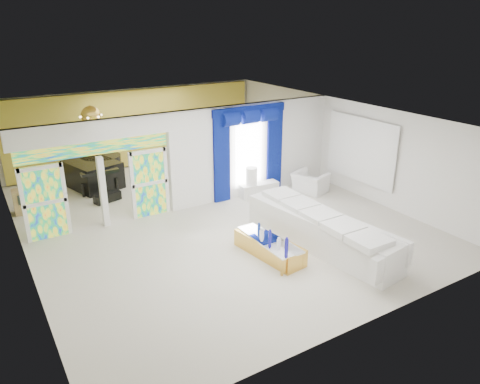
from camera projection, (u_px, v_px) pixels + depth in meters
floor at (210, 216)px, 13.36m from camera, size 12.00×12.00×0.00m
dividing_wall at (253, 149)px, 14.67m from camera, size 5.70×0.18×3.00m
dividing_header at (93, 131)px, 11.80m from camera, size 4.30×0.18×0.55m
stained_panel_left at (45, 203)px, 11.72m from camera, size 0.95×0.04×2.00m
stained_panel_right at (150, 183)px, 13.11m from camera, size 0.95×0.04×2.00m
stained_transom at (95, 148)px, 11.97m from camera, size 4.00×0.05×0.35m
window_pane at (248, 152)px, 14.49m from camera, size 1.00×0.02×2.30m
blue_drape_left at (222, 159)px, 13.99m from camera, size 0.55×0.10×2.80m
blue_drape_right at (274, 150)px, 14.97m from camera, size 0.55×0.10×2.80m
blue_pelmet at (249, 110)px, 13.97m from camera, size 2.60×0.12×0.25m
wall_mirror at (361, 150)px, 14.42m from camera, size 0.04×2.70×1.90m
gold_curtains at (138, 128)px, 17.53m from camera, size 9.70×0.12×2.90m
white_sofa at (320, 232)px, 11.43m from camera, size 1.51×4.52×0.84m
coffee_table at (269, 247)px, 11.08m from camera, size 0.90×2.03×0.44m
console_table at (259, 189)px, 14.84m from camera, size 1.33×0.53×0.43m
table_lamp at (251, 176)px, 14.52m from camera, size 0.36×0.36×0.58m
armchair at (310, 183)px, 15.11m from camera, size 1.20×1.28×0.68m
grand_piano at (93, 174)px, 15.57m from camera, size 1.81×2.11×0.91m
piano_bench at (107, 197)px, 14.41m from camera, size 0.90×0.55×0.28m
tv_console at (23, 201)px, 13.48m from camera, size 0.52×0.48×0.74m
chandelier at (91, 116)px, 14.00m from camera, size 0.60×0.60×0.60m
decanters at (272, 237)px, 10.91m from camera, size 0.19×1.22×0.25m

